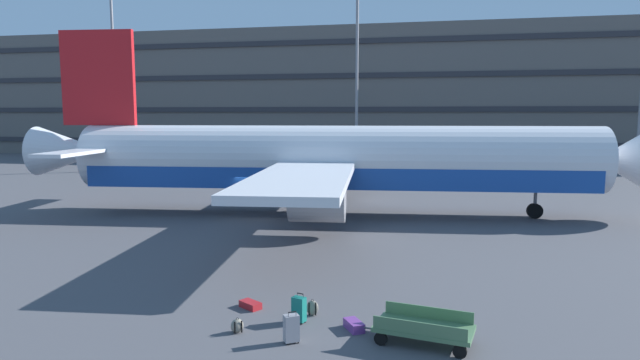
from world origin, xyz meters
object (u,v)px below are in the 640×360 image
at_px(suitcase_scuffed, 299,309).
at_px(baggage_cart, 424,328).
at_px(suitcase_navy, 250,305).
at_px(backpack_teal, 312,308).
at_px(suitcase_black, 354,325).
at_px(suitcase_large, 291,328).
at_px(airliner, 330,161).
at_px(backpack_purple, 237,326).

height_order(suitcase_scuffed, baggage_cart, suitcase_scuffed).
height_order(suitcase_navy, backpack_teal, backpack_teal).
distance_m(suitcase_scuffed, suitcase_black, 1.72).
distance_m(suitcase_navy, baggage_cart, 5.71).
xyz_separation_m(suitcase_black, suitcase_large, (-1.54, -1.23, 0.28)).
xyz_separation_m(suitcase_black, backpack_teal, (-1.41, 0.85, 0.10)).
distance_m(airliner, backpack_purple, 18.73).
relative_size(backpack_teal, baggage_cart, 0.16).
height_order(suitcase_navy, suitcase_black, suitcase_black).
relative_size(suitcase_navy, backpack_teal, 1.55).
relative_size(suitcase_black, backpack_purple, 1.81).
bearing_deg(airliner, backpack_purple, -87.47).
bearing_deg(backpack_teal, suitcase_large, -93.36).
xyz_separation_m(suitcase_large, backpack_purple, (-1.69, 0.36, -0.22)).
xyz_separation_m(suitcase_navy, suitcase_large, (1.96, -2.31, 0.31)).
distance_m(airliner, suitcase_large, 19.20).
relative_size(suitcase_black, backpack_teal, 1.56).
relative_size(backpack_purple, baggage_cart, 0.14).
bearing_deg(airliner, suitcase_large, -82.42).
height_order(backpack_purple, baggage_cart, baggage_cart).
bearing_deg(baggage_cart, backpack_purple, -176.34).
bearing_deg(backpack_purple, suitcase_black, 15.11).
height_order(suitcase_scuffed, suitcase_black, suitcase_scuffed).
distance_m(backpack_purple, baggage_cart, 5.22).
height_order(suitcase_scuffed, suitcase_large, suitcase_large).
bearing_deg(backpack_teal, baggage_cart, -22.33).
height_order(airliner, suitcase_navy, airliner).
distance_m(backpack_teal, baggage_cart, 3.67).
bearing_deg(baggage_cart, airliner, 108.36).
bearing_deg(suitcase_black, suitcase_scuffed, 172.95).
relative_size(suitcase_navy, suitcase_large, 0.90).
bearing_deg(baggage_cart, backpack_teal, 157.67).
bearing_deg(airliner, suitcase_scuffed, -82.26).
distance_m(suitcase_black, backpack_purple, 3.34).
height_order(suitcase_black, suitcase_large, suitcase_large).
height_order(backpack_purple, backpack_teal, backpack_teal).
distance_m(suitcase_black, baggage_cart, 2.07).
height_order(suitcase_large, backpack_teal, suitcase_large).
bearing_deg(suitcase_navy, suitcase_large, -49.62).
relative_size(suitcase_large, baggage_cart, 0.27).
distance_m(suitcase_large, baggage_cart, 3.58).
relative_size(suitcase_scuffed, suitcase_black, 1.07).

